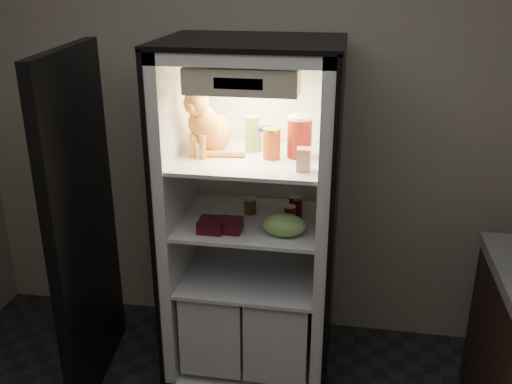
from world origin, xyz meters
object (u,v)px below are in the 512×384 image
(parmesan_shaker, at_px, (252,134))
(salsa_jar, at_px, (272,143))
(berry_box_left, at_px, (211,225))
(pepper_jar, at_px, (299,137))
(soda_can_c, at_px, (290,216))
(grape_bag, at_px, (284,225))
(cream_carton, at_px, (304,160))
(berry_box_right, at_px, (230,225))
(soda_can_b, at_px, (296,208))
(condiment_jar, at_px, (250,205))
(mayo_tub, at_px, (267,138))
(soda_can_a, at_px, (295,207))
(refrigerator, at_px, (253,239))
(tabby_cat, at_px, (208,126))

(parmesan_shaker, relative_size, salsa_jar, 1.21)
(berry_box_left, bearing_deg, pepper_jar, 27.94)
(salsa_jar, distance_m, soda_can_c, 0.39)
(soda_can_c, height_order, grape_bag, same)
(soda_can_c, bearing_deg, cream_carton, -59.30)
(berry_box_right, bearing_deg, soda_can_b, 34.82)
(soda_can_b, relative_size, condiment_jar, 1.24)
(berry_box_left, bearing_deg, condiment_jar, 59.20)
(pepper_jar, distance_m, grape_bag, 0.45)
(mayo_tub, distance_m, pepper_jar, 0.21)
(soda_can_b, xyz_separation_m, soda_can_c, (-0.02, -0.11, -0.00))
(soda_can_b, bearing_deg, mayo_tub, 156.36)
(cream_carton, relative_size, soda_can_b, 0.99)
(soda_can_a, bearing_deg, parmesan_shaker, 174.11)
(refrigerator, bearing_deg, pepper_jar, -5.01)
(soda_can_c, bearing_deg, mayo_tub, 129.66)
(mayo_tub, xyz_separation_m, soda_can_c, (0.15, -0.18, -0.36))
(mayo_tub, relative_size, berry_box_right, 1.03)
(salsa_jar, distance_m, grape_bag, 0.41)
(salsa_jar, relative_size, cream_carton, 1.42)
(pepper_jar, relative_size, cream_carton, 1.94)
(parmesan_shaker, bearing_deg, berry_box_right, -105.61)
(cream_carton, relative_size, soda_can_a, 0.92)
(soda_can_b, xyz_separation_m, berry_box_right, (-0.32, -0.22, -0.03))
(grape_bag, relative_size, berry_box_right, 1.82)
(tabby_cat, bearing_deg, berry_box_left, -58.47)
(cream_carton, relative_size, berry_box_right, 0.92)
(cream_carton, relative_size, berry_box_left, 0.87)
(berry_box_right, bearing_deg, soda_can_a, 36.24)
(condiment_jar, bearing_deg, mayo_tub, 34.76)
(grape_bag, bearing_deg, refrigerator, 131.22)
(mayo_tub, bearing_deg, cream_carton, -53.69)
(condiment_jar, distance_m, berry_box_right, 0.25)
(mayo_tub, distance_m, condiment_jar, 0.38)
(soda_can_a, height_order, berry_box_left, soda_can_a)
(grape_bag, xyz_separation_m, berry_box_left, (-0.37, -0.02, -0.02))
(cream_carton, bearing_deg, salsa_jar, 137.67)
(parmesan_shaker, height_order, salsa_jar, parmesan_shaker)
(parmesan_shaker, relative_size, grape_bag, 0.87)
(parmesan_shaker, height_order, cream_carton, parmesan_shaker)
(tabby_cat, distance_m, pepper_jar, 0.47)
(salsa_jar, relative_size, soda_can_c, 1.44)
(refrigerator, relative_size, soda_can_a, 15.67)
(tabby_cat, bearing_deg, pepper_jar, 17.88)
(pepper_jar, height_order, soda_can_a, pepper_jar)
(parmesan_shaker, bearing_deg, soda_can_a, -5.89)
(grape_bag, distance_m, berry_box_left, 0.37)
(soda_can_c, bearing_deg, condiment_jar, 151.87)
(salsa_jar, distance_m, berry_box_left, 0.52)
(refrigerator, distance_m, berry_box_left, 0.35)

